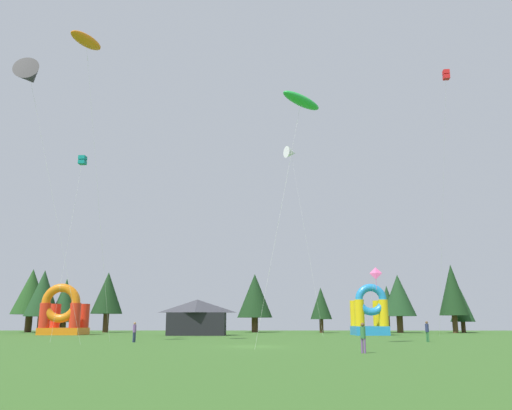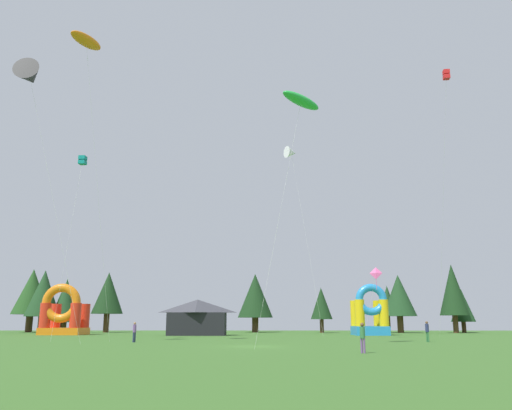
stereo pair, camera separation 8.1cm
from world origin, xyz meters
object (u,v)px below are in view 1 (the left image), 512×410
at_px(person_midfield, 135,330).
at_px(festival_tent, 197,317).
at_px(kite_teal_box, 82,161).
at_px(person_left_edge, 427,330).
at_px(kite_red_box, 446,77).
at_px(kite_orange_parafoil, 86,41).
at_px(inflatable_red_slide, 63,316).
at_px(kite_green_parafoil, 301,101).
at_px(inflatable_blue_arch, 370,316).
at_px(kite_pink_diamond, 376,274).
at_px(kite_white_delta, 291,153).
at_px(person_near_camera, 363,335).
at_px(kite_black_delta, 30,75).

relative_size(person_midfield, festival_tent, 0.24).
height_order(kite_teal_box, person_left_edge, kite_teal_box).
bearing_deg(festival_tent, kite_red_box, -29.04).
xyz_separation_m(kite_orange_parafoil, inflatable_red_slide, (-10.20, 26.99, -22.76)).
distance_m(kite_green_parafoil, person_midfield, 23.05).
bearing_deg(inflatable_blue_arch, kite_pink_diamond, -97.61).
distance_m(kite_green_parafoil, kite_white_delta, 31.70).
bearing_deg(kite_orange_parafoil, kite_pink_diamond, 28.25).
xyz_separation_m(kite_pink_diamond, kite_red_box, (7.29, -4.79, 20.00)).
relative_size(kite_green_parafoil, kite_teal_box, 1.10).
height_order(kite_pink_diamond, person_left_edge, kite_pink_diamond).
bearing_deg(kite_red_box, person_near_camera, -124.38).
bearing_deg(kite_pink_diamond, kite_green_parafoil, -116.67).
distance_m(person_left_edge, person_midfield, 24.45).
height_order(kite_red_box, inflatable_blue_arch, kite_red_box).
xyz_separation_m(kite_red_box, person_near_camera, (-13.69, -20.01, -25.55)).
distance_m(kite_pink_diamond, kite_white_delta, 23.49).
distance_m(person_midfield, inflatable_red_slide, 27.18).
relative_size(kite_black_delta, person_left_edge, 13.61).
height_order(kite_red_box, person_midfield, kite_red_box).
bearing_deg(festival_tent, kite_black_delta, -115.26).
distance_m(kite_red_box, person_midfield, 39.65).
relative_size(kite_green_parafoil, kite_orange_parafoil, 0.73).
distance_m(person_left_edge, festival_tent, 29.50).
bearing_deg(inflatable_blue_arch, person_midfield, -138.18).
height_order(kite_red_box, kite_teal_box, kite_red_box).
relative_size(kite_black_delta, inflatable_red_slide, 3.65).
bearing_deg(kite_white_delta, kite_red_box, -50.09).
bearing_deg(inflatable_blue_arch, kite_red_box, -69.96).
bearing_deg(person_midfield, person_left_edge, 132.06).
bearing_deg(person_midfield, kite_green_parafoil, 101.66).
xyz_separation_m(kite_orange_parafoil, inflatable_blue_arch, (28.42, 25.59, -22.85)).
xyz_separation_m(person_midfield, festival_tent, (2.71, 20.61, 1.17)).
bearing_deg(kite_green_parafoil, festival_tent, 111.16).
bearing_deg(kite_white_delta, festival_tent, -165.98).
relative_size(kite_red_box, kite_white_delta, 1.08).
height_order(person_left_edge, person_midfield, person_left_edge).
bearing_deg(inflatable_red_slide, festival_tent, -7.45).
height_order(kite_green_parafoil, person_left_edge, kite_green_parafoil).
relative_size(person_near_camera, inflatable_blue_arch, 0.27).
relative_size(kite_teal_box, person_left_edge, 10.00).
bearing_deg(kite_black_delta, kite_orange_parafoil, -0.14).
xyz_separation_m(kite_black_delta, inflatable_red_slide, (-5.67, 26.98, -19.57)).
relative_size(kite_teal_box, person_midfield, 10.40).
xyz_separation_m(kite_white_delta, kite_black_delta, (-23.67, -27.71, -2.36)).
xyz_separation_m(kite_black_delta, person_left_edge, (33.40, 4.80, -20.90)).
bearing_deg(person_near_camera, kite_black_delta, 13.01).
relative_size(kite_pink_diamond, kite_teal_box, 0.41).
bearing_deg(kite_teal_box, person_left_edge, -3.84).
bearing_deg(kite_white_delta, person_near_camera, -87.89).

